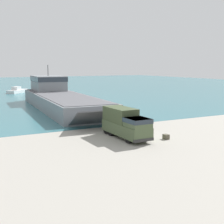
{
  "coord_description": "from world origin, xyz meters",
  "views": [
    {
      "loc": [
        -19.38,
        -30.48,
        8.22
      ],
      "look_at": [
        -1.26,
        4.09,
        2.31
      ],
      "focal_mm": 50.0,
      "sensor_mm": 36.0,
      "label": 1
    }
  ],
  "objects": [
    {
      "name": "moored_boat_c",
      "position": [
        6.41,
        55.47,
        0.58
      ],
      "size": [
        8.86,
        6.01,
        1.73
      ],
      "rotation": [
        0.0,
        0.0,
        2.03
      ],
      "color": "#B7BABF",
      "rests_on": "ground_plane"
    },
    {
      "name": "landing_craft",
      "position": [
        -0.41,
        28.25,
        2.06
      ],
      "size": [
        11.2,
        39.42,
        8.2
      ],
      "rotation": [
        0.0,
        0.0,
        -0.07
      ],
      "color": "gray",
      "rests_on": "ground_plane"
    },
    {
      "name": "cargo_crate",
      "position": [
        1.75,
        -3.18,
        0.27
      ],
      "size": [
        0.55,
        0.66,
        0.54
      ],
      "primitive_type": "cube",
      "rotation": [
        0.0,
        0.0,
        -0.01
      ],
      "color": "#4C4738",
      "rests_on": "ground_plane"
    },
    {
      "name": "moored_boat_a",
      "position": [
        -1.44,
        64.24,
        0.63
      ],
      "size": [
        7.33,
        7.78,
        1.9
      ],
      "rotation": [
        0.0,
        0.0,
        5.55
      ],
      "color": "white",
      "rests_on": "ground_plane"
    },
    {
      "name": "water_surface",
      "position": [
        0.0,
        96.2,
        0.0
      ],
      "size": [
        240.0,
        180.0,
        0.01
      ],
      "primitive_type": "cube",
      "color": "#336B75",
      "rests_on": "ground_plane"
    },
    {
      "name": "mooring_bollard",
      "position": [
        5.04,
        5.08,
        0.37
      ],
      "size": [
        0.31,
        0.31,
        0.69
      ],
      "color": "#333338",
      "rests_on": "ground_plane"
    },
    {
      "name": "ground_plane",
      "position": [
        0.0,
        0.0,
        0.0
      ],
      "size": [
        240.0,
        240.0,
        0.0
      ],
      "primitive_type": "plane",
      "color": "#9E998E"
    },
    {
      "name": "military_truck",
      "position": [
        -1.92,
        -0.45,
        1.69
      ],
      "size": [
        2.4,
        7.56,
        3.32
      ],
      "rotation": [
        0.0,
        0.0,
        -1.57
      ],
      "color": "#475638",
      "rests_on": "ground_plane"
    },
    {
      "name": "soldier_on_ramp",
      "position": [
        1.27,
        -0.51,
        0.96
      ],
      "size": [
        0.48,
        0.48,
        1.66
      ],
      "rotation": [
        0.0,
        0.0,
        3.96
      ],
      "color": "#4C4738",
      "rests_on": "ground_plane"
    }
  ]
}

